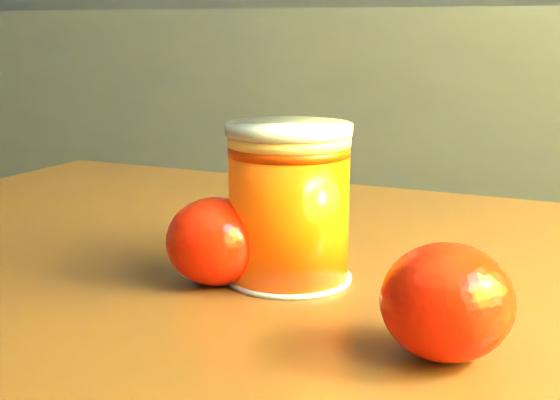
% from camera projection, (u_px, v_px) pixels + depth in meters
% --- Properties ---
extents(kitchen_counter, '(3.15, 0.60, 0.90)m').
position_uv_depth(kitchen_counter, '(172.00, 186.00, 2.06)').
color(kitchen_counter, '#4A4B4F').
rests_on(kitchen_counter, ground).
extents(juice_glass, '(0.08, 0.08, 0.10)m').
position_uv_depth(juice_glass, '(289.00, 204.00, 0.49)').
color(juice_glass, '#FC4B05').
rests_on(juice_glass, table).
extents(orange_front, '(0.08, 0.08, 0.06)m').
position_uv_depth(orange_front, '(216.00, 241.00, 0.49)').
color(orange_front, '#FF1C05').
rests_on(orange_front, table).
extents(orange_back, '(0.07, 0.07, 0.06)m').
position_uv_depth(orange_back, '(447.00, 302.00, 0.38)').
color(orange_back, '#FF1C05').
rests_on(orange_back, table).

